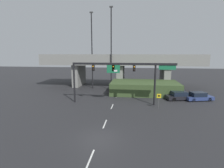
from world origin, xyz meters
name	(u,v)px	position (x,y,z in m)	size (l,w,h in m)	color
ground_plane	(99,138)	(0.00, 0.00, 0.00)	(160.00, 160.00, 0.00)	#262628
lane_markings	(115,101)	(0.00, 13.19, 0.00)	(0.14, 35.28, 0.01)	silver
signal_gantry	(120,71)	(1.01, 11.44, 5.18)	(15.75, 0.44, 6.40)	black
speed_limit_sign	(159,99)	(6.73, 9.81, 1.44)	(0.60, 0.11, 2.21)	#4C4C4C
highway_light_pole_near	(92,50)	(-6.09, 23.00, 8.60)	(0.70, 0.36, 16.43)	black
highway_light_pole_far	(111,48)	(-1.68, 21.68, 8.92)	(0.70, 0.36, 17.09)	black
overpass_bridge	(121,65)	(0.00, 26.15, 5.17)	(36.02, 8.64, 7.60)	gray
grass_embankment	(144,88)	(5.22, 19.32, 1.15)	(13.02, 7.35, 2.29)	#384C28
parked_sedan_near_right	(180,96)	(10.92, 15.09, 0.67)	(4.94, 2.82, 1.45)	black
parked_sedan_mid_right	(198,97)	(13.97, 15.10, 0.65)	(4.85, 2.87, 1.41)	navy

